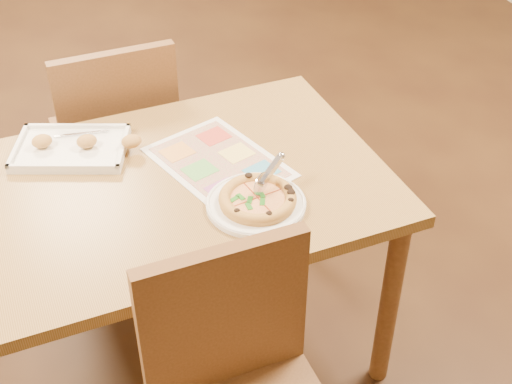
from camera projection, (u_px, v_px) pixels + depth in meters
name	position (u px, v px, depth m)	size (l,w,h in m)	color
dining_table	(163.00, 208.00, 2.10)	(1.30, 0.85, 0.72)	olive
chair_near	(239.00, 376.00, 1.71)	(0.42, 0.42, 0.47)	brown
chair_far	(117.00, 125.00, 2.58)	(0.42, 0.42, 0.47)	brown
plate	(256.00, 204.00, 1.97)	(0.28, 0.28, 0.01)	white
pizza	(258.00, 199.00, 1.96)	(0.22, 0.22, 0.03)	#BF9341
pizza_cutter	(268.00, 174.00, 1.96)	(0.12, 0.08, 0.08)	silver
appetizer_tray	(74.00, 148.00, 2.17)	(0.40, 0.34, 0.06)	silver
menu	(219.00, 162.00, 2.13)	(0.30, 0.42, 0.01)	silver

